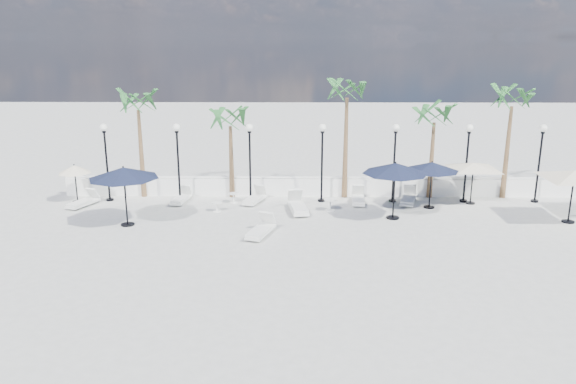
{
  "coord_description": "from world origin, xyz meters",
  "views": [
    {
      "loc": [
        -1.33,
        -20.13,
        7.84
      ],
      "look_at": [
        -1.61,
        2.77,
        1.5
      ],
      "focal_mm": 35.0,
      "sensor_mm": 36.0,
      "label": 1
    }
  ],
  "objects_px": {
    "lounger_0": "(181,198)",
    "lounger_1": "(83,202)",
    "parasol_navy_right": "(395,169)",
    "parasol_cream_sq_a": "(474,163)",
    "lounger_6": "(408,198)",
    "lounger_4": "(261,230)",
    "parasol_cream_sq_b": "(575,171)",
    "lounger_3": "(298,206)",
    "parasol_navy_mid": "(432,167)",
    "lounger_2": "(255,198)",
    "lounger_5": "(358,198)",
    "parasol_cream_small": "(74,170)",
    "parasol_navy_left": "(124,173)"
  },
  "relations": [
    {
      "from": "lounger_3",
      "to": "lounger_4",
      "type": "relative_size",
      "value": 1.08
    },
    {
      "from": "lounger_0",
      "to": "lounger_2",
      "type": "distance_m",
      "value": 3.62
    },
    {
      "from": "parasol_cream_sq_a",
      "to": "lounger_2",
      "type": "bearing_deg",
      "value": 179.9
    },
    {
      "from": "lounger_5",
      "to": "lounger_0",
      "type": "bearing_deg",
      "value": -175.37
    },
    {
      "from": "lounger_0",
      "to": "parasol_cream_sq_b",
      "type": "xyz_separation_m",
      "value": [
        17.57,
        -2.86,
        2.1
      ]
    },
    {
      "from": "lounger_3",
      "to": "parasol_navy_mid",
      "type": "bearing_deg",
      "value": -2.38
    },
    {
      "from": "parasol_navy_mid",
      "to": "parasol_cream_sq_a",
      "type": "height_order",
      "value": "parasol_navy_mid"
    },
    {
      "from": "parasol_cream_small",
      "to": "lounger_6",
      "type": "bearing_deg",
      "value": 0.07
    },
    {
      "from": "lounger_6",
      "to": "parasol_cream_sq_b",
      "type": "distance_m",
      "value": 7.35
    },
    {
      "from": "lounger_3",
      "to": "parasol_navy_left",
      "type": "bearing_deg",
      "value": -174.03
    },
    {
      "from": "parasol_cream_sq_b",
      "to": "parasol_navy_left",
      "type": "bearing_deg",
      "value": -178.16
    },
    {
      "from": "lounger_0",
      "to": "lounger_1",
      "type": "xyz_separation_m",
      "value": [
        -4.57,
        -0.7,
        0.0
      ]
    },
    {
      "from": "lounger_0",
      "to": "parasol_cream_small",
      "type": "bearing_deg",
      "value": -171.48
    },
    {
      "from": "lounger_4",
      "to": "parasol_navy_right",
      "type": "bearing_deg",
      "value": 39.73
    },
    {
      "from": "lounger_4",
      "to": "lounger_0",
      "type": "bearing_deg",
      "value": 149.61
    },
    {
      "from": "lounger_2",
      "to": "lounger_4",
      "type": "distance_m",
      "value": 4.74
    },
    {
      "from": "lounger_2",
      "to": "lounger_5",
      "type": "xyz_separation_m",
      "value": [
        5.06,
        0.0,
        0.0
      ]
    },
    {
      "from": "lounger_1",
      "to": "lounger_5",
      "type": "distance_m",
      "value": 13.27
    },
    {
      "from": "lounger_5",
      "to": "parasol_navy_right",
      "type": "height_order",
      "value": "parasol_navy_right"
    },
    {
      "from": "lounger_0",
      "to": "lounger_4",
      "type": "height_order",
      "value": "lounger_4"
    },
    {
      "from": "lounger_3",
      "to": "parasol_navy_mid",
      "type": "height_order",
      "value": "parasol_navy_mid"
    },
    {
      "from": "lounger_1",
      "to": "parasol_navy_left",
      "type": "height_order",
      "value": "parasol_navy_left"
    },
    {
      "from": "lounger_3",
      "to": "parasol_cream_sq_b",
      "type": "distance_m",
      "value": 12.1
    },
    {
      "from": "lounger_2",
      "to": "parasol_navy_mid",
      "type": "xyz_separation_m",
      "value": [
        8.36,
        -0.72,
        1.76
      ]
    },
    {
      "from": "parasol_cream_sq_a",
      "to": "parasol_cream_sq_b",
      "type": "distance_m",
      "value": 4.46
    },
    {
      "from": "parasol_navy_right",
      "to": "parasol_cream_sq_a",
      "type": "distance_m",
      "value": 4.81
    },
    {
      "from": "lounger_6",
      "to": "parasol_navy_right",
      "type": "xyz_separation_m",
      "value": [
        -1.15,
        -2.38,
        2.04
      ]
    },
    {
      "from": "lounger_6",
      "to": "lounger_0",
      "type": "bearing_deg",
      "value": -163.21
    },
    {
      "from": "lounger_0",
      "to": "lounger_6",
      "type": "bearing_deg",
      "value": 8.32
    },
    {
      "from": "lounger_3",
      "to": "parasol_navy_right",
      "type": "distance_m",
      "value": 4.79
    },
    {
      "from": "parasol_navy_right",
      "to": "lounger_1",
      "type": "bearing_deg",
      "value": 173.38
    },
    {
      "from": "lounger_3",
      "to": "parasol_cream_sq_a",
      "type": "relative_size",
      "value": 0.51
    },
    {
      "from": "lounger_1",
      "to": "lounger_6",
      "type": "relative_size",
      "value": 0.93
    },
    {
      "from": "lounger_0",
      "to": "lounger_5",
      "type": "distance_m",
      "value": 8.68
    },
    {
      "from": "lounger_1",
      "to": "lounger_3",
      "type": "height_order",
      "value": "lounger_3"
    },
    {
      "from": "parasol_navy_left",
      "to": "parasol_cream_sq_a",
      "type": "distance_m",
      "value": 16.16
    },
    {
      "from": "lounger_1",
      "to": "parasol_cream_sq_b",
      "type": "bearing_deg",
      "value": 16.71
    },
    {
      "from": "lounger_0",
      "to": "lounger_1",
      "type": "distance_m",
      "value": 4.62
    },
    {
      "from": "lounger_0",
      "to": "lounger_2",
      "type": "xyz_separation_m",
      "value": [
        3.62,
        -0.0,
        0.01
      ]
    },
    {
      "from": "lounger_1",
      "to": "lounger_2",
      "type": "relative_size",
      "value": 0.98
    },
    {
      "from": "parasol_navy_right",
      "to": "parasol_cream_small",
      "type": "distance_m",
      "value": 15.28
    },
    {
      "from": "lounger_0",
      "to": "parasol_navy_right",
      "type": "xyz_separation_m",
      "value": [
        9.97,
        -2.38,
        2.06
      ]
    },
    {
      "from": "lounger_6",
      "to": "parasol_cream_small",
      "type": "relative_size",
      "value": 1.05
    },
    {
      "from": "lounger_4",
      "to": "parasol_cream_sq_a",
      "type": "distance_m",
      "value": 11.14
    },
    {
      "from": "lounger_1",
      "to": "parasol_navy_mid",
      "type": "xyz_separation_m",
      "value": [
        16.55,
        -0.03,
        1.77
      ]
    },
    {
      "from": "lounger_5",
      "to": "parasol_cream_small",
      "type": "height_order",
      "value": "parasol_cream_small"
    },
    {
      "from": "parasol_navy_right",
      "to": "lounger_2",
      "type": "bearing_deg",
      "value": 159.43
    },
    {
      "from": "lounger_0",
      "to": "parasol_navy_left",
      "type": "height_order",
      "value": "parasol_navy_left"
    },
    {
      "from": "lounger_5",
      "to": "parasol_cream_sq_b",
      "type": "bearing_deg",
      "value": -13.22
    },
    {
      "from": "lounger_0",
      "to": "lounger_1",
      "type": "relative_size",
      "value": 0.97
    }
  ]
}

